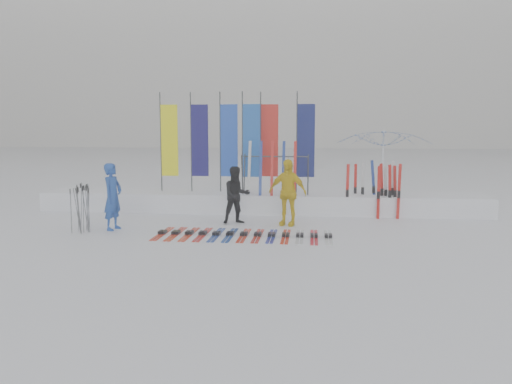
# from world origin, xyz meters

# --- Properties ---
(ground) EXTENTS (120.00, 120.00, 0.00)m
(ground) POSITION_xyz_m (0.00, 0.00, 0.00)
(ground) COLOR white
(ground) RESTS_ON ground
(snow_bank) EXTENTS (14.00, 1.60, 0.60)m
(snow_bank) POSITION_xyz_m (0.00, 4.60, 0.30)
(snow_bank) COLOR white
(snow_bank) RESTS_ON ground
(person_blue) EXTENTS (0.53, 0.70, 1.74)m
(person_blue) POSITION_xyz_m (-3.51, 1.24, 0.87)
(person_blue) COLOR #1C46A5
(person_blue) RESTS_ON ground
(person_black) EXTENTS (0.95, 0.86, 1.59)m
(person_black) POSITION_xyz_m (-0.44, 2.46, 0.80)
(person_black) COLOR black
(person_black) RESTS_ON ground
(person_yellow) EXTENTS (1.14, 0.72, 1.81)m
(person_yellow) POSITION_xyz_m (0.98, 2.36, 0.91)
(person_yellow) COLOR yellow
(person_yellow) RESTS_ON ground
(tent_canopy) EXTENTS (3.12, 3.18, 2.70)m
(tent_canopy) POSITION_xyz_m (3.87, 5.08, 1.35)
(tent_canopy) COLOR white
(tent_canopy) RESTS_ON ground
(ski_row) EXTENTS (4.30, 1.70, 0.07)m
(ski_row) POSITION_xyz_m (-0.02, 0.86, 0.04)
(ski_row) COLOR red
(ski_row) RESTS_ON ground
(pole_cluster) EXTENTS (0.53, 0.77, 1.23)m
(pole_cluster) POSITION_xyz_m (-4.18, 0.86, 0.60)
(pole_cluster) COLOR #595B60
(pole_cluster) RESTS_ON ground
(feather_flags) EXTENTS (4.99, 0.29, 3.20)m
(feather_flags) POSITION_xyz_m (-0.80, 4.78, 2.24)
(feather_flags) COLOR #383A3F
(feather_flags) RESTS_ON ground
(ski_rack) EXTENTS (2.04, 0.80, 1.23)m
(ski_rack) POSITION_xyz_m (0.51, 4.20, 1.38)
(ski_rack) COLOR #383A3F
(ski_rack) RESTS_ON ground
(upright_skis) EXTENTS (1.55, 1.14, 1.67)m
(upright_skis) POSITION_xyz_m (3.63, 4.14, 0.79)
(upright_skis) COLOR red
(upright_skis) RESTS_ON ground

